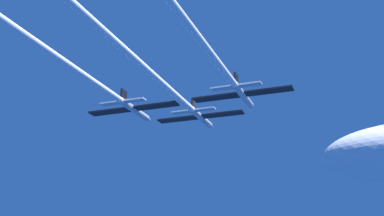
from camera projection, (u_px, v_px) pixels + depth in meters
The scene contains 3 objects.
jet_lead at pixel (161, 82), 68.54m from camera, with size 14.80×54.50×2.45m.
jet_left_wing at pixel (65, 62), 61.01m from camera, with size 14.80×59.03×2.45m.
jet_right_wing at pixel (203, 43), 57.32m from camera, with size 14.80×57.17×2.45m.
Camera 1 is at (25.44, -74.91, -25.83)m, focal length 46.89 mm.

